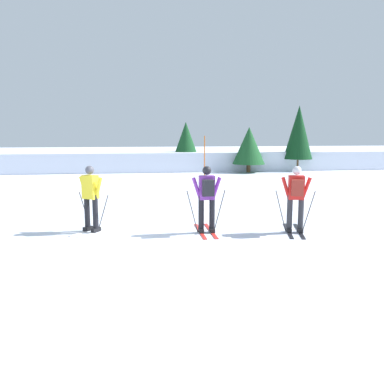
{
  "coord_description": "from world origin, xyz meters",
  "views": [
    {
      "loc": [
        0.43,
        -8.23,
        2.56
      ],
      "look_at": [
        1.92,
        2.58,
        0.9
      ],
      "focal_mm": 37.2,
      "sensor_mm": 36.0,
      "label": 1
    }
  ],
  "objects_px": {
    "conifer_far_centre": "(249,146)",
    "conifer_far_right": "(299,132)",
    "skier_yellow": "(91,197)",
    "skier_red": "(296,196)",
    "skier_purple": "(207,196)",
    "trail_marker_pole": "(205,159)",
    "conifer_far_left": "(186,141)"
  },
  "relations": [
    {
      "from": "conifer_far_centre",
      "to": "conifer_far_right",
      "type": "bearing_deg",
      "value": 8.65
    },
    {
      "from": "skier_yellow",
      "to": "skier_red",
      "type": "bearing_deg",
      "value": -9.24
    },
    {
      "from": "skier_purple",
      "to": "conifer_far_centre",
      "type": "relative_size",
      "value": 0.6
    },
    {
      "from": "skier_red",
      "to": "conifer_far_right",
      "type": "height_order",
      "value": "conifer_far_right"
    },
    {
      "from": "skier_yellow",
      "to": "conifer_far_centre",
      "type": "xyz_separation_m",
      "value": [
        8.17,
        14.14,
        0.78
      ]
    },
    {
      "from": "skier_purple",
      "to": "skier_yellow",
      "type": "bearing_deg",
      "value": 169.34
    },
    {
      "from": "conifer_far_centre",
      "to": "skier_purple",
      "type": "bearing_deg",
      "value": -109.72
    },
    {
      "from": "trail_marker_pole",
      "to": "conifer_far_right",
      "type": "bearing_deg",
      "value": 36.32
    },
    {
      "from": "conifer_far_left",
      "to": "conifer_far_centre",
      "type": "distance_m",
      "value": 4.26
    },
    {
      "from": "skier_red",
      "to": "conifer_far_right",
      "type": "xyz_separation_m",
      "value": [
        6.49,
        15.51,
        1.56
      ]
    },
    {
      "from": "skier_red",
      "to": "conifer_far_centre",
      "type": "relative_size",
      "value": 0.6
    },
    {
      "from": "skier_purple",
      "to": "trail_marker_pole",
      "type": "bearing_deg",
      "value": 80.7
    },
    {
      "from": "skier_purple",
      "to": "skier_red",
      "type": "bearing_deg",
      "value": -7.37
    },
    {
      "from": "conifer_far_right",
      "to": "skier_red",
      "type": "bearing_deg",
      "value": -112.72
    },
    {
      "from": "trail_marker_pole",
      "to": "conifer_far_centre",
      "type": "bearing_deg",
      "value": 52.24
    },
    {
      "from": "conifer_far_left",
      "to": "skier_purple",
      "type": "bearing_deg",
      "value": -95.18
    },
    {
      "from": "conifer_far_left",
      "to": "conifer_far_centre",
      "type": "xyz_separation_m",
      "value": [
        3.75,
        -1.99,
        -0.24
      ]
    },
    {
      "from": "trail_marker_pole",
      "to": "conifer_far_left",
      "type": "bearing_deg",
      "value": 91.08
    },
    {
      "from": "conifer_far_left",
      "to": "conifer_far_right",
      "type": "distance_m",
      "value": 7.38
    },
    {
      "from": "skier_purple",
      "to": "skier_yellow",
      "type": "xyz_separation_m",
      "value": [
        -2.91,
        0.55,
        -0.04
      ]
    },
    {
      "from": "skier_purple",
      "to": "skier_red",
      "type": "distance_m",
      "value": 2.25
    },
    {
      "from": "trail_marker_pole",
      "to": "conifer_far_left",
      "type": "relative_size",
      "value": 0.74
    },
    {
      "from": "skier_red",
      "to": "conifer_far_left",
      "type": "height_order",
      "value": "conifer_far_left"
    },
    {
      "from": "skier_yellow",
      "to": "conifer_far_right",
      "type": "relative_size",
      "value": 0.4
    },
    {
      "from": "trail_marker_pole",
      "to": "skier_yellow",
      "type": "bearing_deg",
      "value": -115.67
    },
    {
      "from": "trail_marker_pole",
      "to": "conifer_far_left",
      "type": "height_order",
      "value": "conifer_far_left"
    },
    {
      "from": "skier_purple",
      "to": "conifer_far_right",
      "type": "bearing_deg",
      "value": 60.18
    },
    {
      "from": "skier_purple",
      "to": "conifer_far_left",
      "type": "xyz_separation_m",
      "value": [
        1.51,
        16.68,
        0.98
      ]
    },
    {
      "from": "skier_purple",
      "to": "conifer_far_left",
      "type": "distance_m",
      "value": 16.78
    },
    {
      "from": "conifer_far_left",
      "to": "conifer_far_right",
      "type": "relative_size",
      "value": 0.75
    },
    {
      "from": "conifer_far_left",
      "to": "skier_yellow",
      "type": "bearing_deg",
      "value": -105.32
    },
    {
      "from": "trail_marker_pole",
      "to": "skier_purple",
      "type": "bearing_deg",
      "value": -99.3
    }
  ]
}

